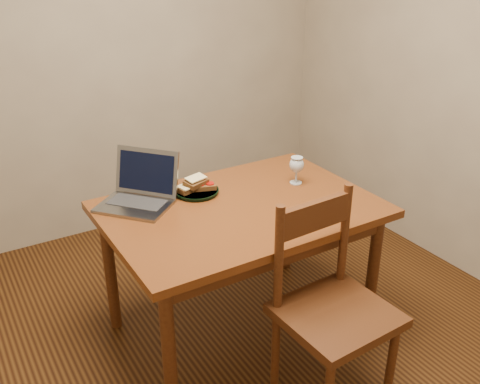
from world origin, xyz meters
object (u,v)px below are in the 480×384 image
plate (197,191)px  laptop (140,190)px  chair (333,300)px  milk_glass (296,170)px  table (240,221)px

plate → laptop: size_ratio=0.50×
chair → milk_glass: (0.30, 0.69, 0.29)m
laptop → table: bearing=12.6°
table → laptop: laptop is taller
table → milk_glass: (0.39, 0.08, 0.16)m
chair → plate: 0.90m
plate → milk_glass: bearing=-17.5°
plate → milk_glass: size_ratio=1.52×
table → plate: size_ratio=5.72×
chair → plate: chair is taller
chair → plate: (-0.21, 0.85, 0.22)m
chair → milk_glass: bearing=63.6°
plate → milk_glass: milk_glass is taller
table → milk_glass: bearing=11.3°
table → milk_glass: 0.43m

